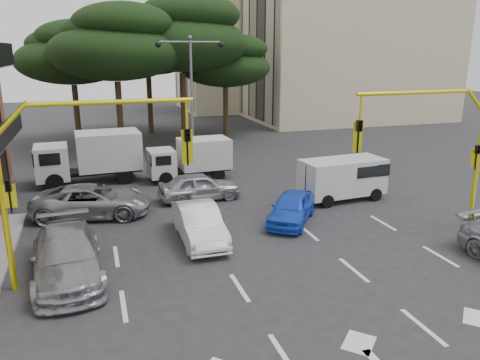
{
  "coord_description": "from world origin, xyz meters",
  "views": [
    {
      "loc": [
        -5.93,
        -12.41,
        7.09
      ],
      "look_at": [
        0.04,
        6.36,
        1.6
      ],
      "focal_mm": 35.0,
      "sensor_mm": 36.0,
      "label": 1
    }
  ],
  "objects_px": {
    "street_lamp_center": "(191,78)",
    "car_silver_cross_a": "(92,201)",
    "van_white": "(342,179)",
    "car_silver_wagon": "(67,256)",
    "signal_mast_left": "(65,162)",
    "box_truck_a": "(90,158)",
    "box_truck_b": "(190,159)",
    "signal_mast_right": "(444,137)",
    "car_blue_compact": "(291,208)",
    "car_silver_cross_b": "(200,186)",
    "car_white_hatch": "(199,223)"
  },
  "relations": [
    {
      "from": "car_silver_wagon",
      "to": "car_silver_cross_b",
      "type": "distance_m",
      "value": 8.86
    },
    {
      "from": "car_blue_compact",
      "to": "box_truck_b",
      "type": "distance_m",
      "value": 8.57
    },
    {
      "from": "street_lamp_center",
      "to": "box_truck_b",
      "type": "relative_size",
      "value": 1.68
    },
    {
      "from": "car_silver_wagon",
      "to": "box_truck_b",
      "type": "xyz_separation_m",
      "value": [
        6.21,
        10.58,
        0.39
      ]
    },
    {
      "from": "van_white",
      "to": "box_truck_b",
      "type": "xyz_separation_m",
      "value": [
        -6.31,
        5.93,
        0.12
      ]
    },
    {
      "from": "car_silver_cross_b",
      "to": "box_truck_b",
      "type": "xyz_separation_m",
      "value": [
        0.36,
        3.94,
        0.46
      ]
    },
    {
      "from": "car_silver_wagon",
      "to": "car_silver_cross_a",
      "type": "xyz_separation_m",
      "value": [
        0.84,
        5.79,
        -0.05
      ]
    },
    {
      "from": "box_truck_a",
      "to": "signal_mast_right",
      "type": "bearing_deg",
      "value": -135.85
    },
    {
      "from": "car_silver_cross_b",
      "to": "box_truck_a",
      "type": "height_order",
      "value": "box_truck_a"
    },
    {
      "from": "signal_mast_left",
      "to": "car_silver_wagon",
      "type": "xyz_separation_m",
      "value": [
        -0.24,
        0.36,
        -3.14
      ]
    },
    {
      "from": "signal_mast_left",
      "to": "car_silver_cross_b",
      "type": "bearing_deg",
      "value": 51.32
    },
    {
      "from": "signal_mast_right",
      "to": "signal_mast_left",
      "type": "relative_size",
      "value": 1.0
    },
    {
      "from": "signal_mast_left",
      "to": "box_truck_a",
      "type": "distance_m",
      "value": 12.22
    },
    {
      "from": "van_white",
      "to": "box_truck_b",
      "type": "distance_m",
      "value": 8.66
    },
    {
      "from": "car_silver_cross_a",
      "to": "box_truck_b",
      "type": "xyz_separation_m",
      "value": [
        5.37,
        4.79,
        0.44
      ]
    },
    {
      "from": "signal_mast_left",
      "to": "car_blue_compact",
      "type": "xyz_separation_m",
      "value": [
        8.64,
        2.82,
        -3.24
      ]
    },
    {
      "from": "street_lamp_center",
      "to": "car_silver_wagon",
      "type": "xyz_separation_m",
      "value": [
        -7.05,
        -13.65,
        -4.68
      ]
    },
    {
      "from": "car_white_hatch",
      "to": "car_blue_compact",
      "type": "bearing_deg",
      "value": 10.49
    },
    {
      "from": "car_silver_cross_a",
      "to": "box_truck_a",
      "type": "bearing_deg",
      "value": 9.88
    },
    {
      "from": "car_silver_cross_a",
      "to": "car_silver_wagon",
      "type": "bearing_deg",
      "value": -178.18
    },
    {
      "from": "car_blue_compact",
      "to": "van_white",
      "type": "bearing_deg",
      "value": 67.29
    },
    {
      "from": "street_lamp_center",
      "to": "car_silver_wagon",
      "type": "height_order",
      "value": "street_lamp_center"
    },
    {
      "from": "van_white",
      "to": "car_silver_wagon",
      "type": "bearing_deg",
      "value": -74.25
    },
    {
      "from": "car_blue_compact",
      "to": "street_lamp_center",
      "type": "bearing_deg",
      "value": 135.53
    },
    {
      "from": "box_truck_b",
      "to": "car_silver_cross_a",
      "type": "bearing_deg",
      "value": 129.47
    },
    {
      "from": "signal_mast_right",
      "to": "signal_mast_left",
      "type": "distance_m",
      "value": 13.61
    },
    {
      "from": "van_white",
      "to": "box_truck_b",
      "type": "bearing_deg",
      "value": -137.87
    },
    {
      "from": "signal_mast_left",
      "to": "box_truck_b",
      "type": "xyz_separation_m",
      "value": [
        5.97,
        10.95,
        -2.74
      ]
    },
    {
      "from": "street_lamp_center",
      "to": "car_silver_cross_a",
      "type": "xyz_separation_m",
      "value": [
        -6.21,
        -7.86,
        -4.73
      ]
    },
    {
      "from": "car_blue_compact",
      "to": "car_silver_wagon",
      "type": "bearing_deg",
      "value": -128.32
    },
    {
      "from": "box_truck_a",
      "to": "box_truck_b",
      "type": "relative_size",
      "value": 1.22
    },
    {
      "from": "signal_mast_left",
      "to": "car_blue_compact",
      "type": "bearing_deg",
      "value": 18.07
    },
    {
      "from": "box_truck_b",
      "to": "street_lamp_center",
      "type": "bearing_deg",
      "value": -17.55
    },
    {
      "from": "car_blue_compact",
      "to": "box_truck_a",
      "type": "relative_size",
      "value": 0.67
    },
    {
      "from": "van_white",
      "to": "signal_mast_right",
      "type": "bearing_deg",
      "value": 10.28
    },
    {
      "from": "signal_mast_right",
      "to": "car_silver_cross_a",
      "type": "distance_m",
      "value": 14.74
    },
    {
      "from": "signal_mast_right",
      "to": "box_truck_b",
      "type": "height_order",
      "value": "signal_mast_right"
    },
    {
      "from": "street_lamp_center",
      "to": "car_silver_cross_a",
      "type": "height_order",
      "value": "street_lamp_center"
    },
    {
      "from": "signal_mast_right",
      "to": "van_white",
      "type": "xyz_separation_m",
      "value": [
        -1.33,
        5.01,
        -2.86
      ]
    },
    {
      "from": "signal_mast_right",
      "to": "car_silver_cross_a",
      "type": "height_order",
      "value": "signal_mast_right"
    },
    {
      "from": "signal_mast_left",
      "to": "box_truck_a",
      "type": "bearing_deg",
      "value": 87.06
    },
    {
      "from": "box_truck_b",
      "to": "car_silver_wagon",
      "type": "bearing_deg",
      "value": 147.33
    },
    {
      "from": "car_silver_cross_a",
      "to": "van_white",
      "type": "distance_m",
      "value": 11.74
    },
    {
      "from": "van_white",
      "to": "signal_mast_left",
      "type": "bearing_deg",
      "value": -72.42
    },
    {
      "from": "car_blue_compact",
      "to": "box_truck_a",
      "type": "bearing_deg",
      "value": 167.56
    },
    {
      "from": "box_truck_a",
      "to": "car_silver_wagon",
      "type": "bearing_deg",
      "value": 172.51
    },
    {
      "from": "signal_mast_right",
      "to": "car_white_hatch",
      "type": "xyz_separation_m",
      "value": [
        -9.15,
        2.05,
        -3.19
      ]
    },
    {
      "from": "car_silver_cross_a",
      "to": "car_silver_cross_b",
      "type": "height_order",
      "value": "car_silver_cross_a"
    },
    {
      "from": "signal_mast_left",
      "to": "van_white",
      "type": "distance_m",
      "value": 13.56
    },
    {
      "from": "signal_mast_left",
      "to": "car_silver_cross_a",
      "type": "xyz_separation_m",
      "value": [
        0.6,
        6.15,
        -3.18
      ]
    }
  ]
}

